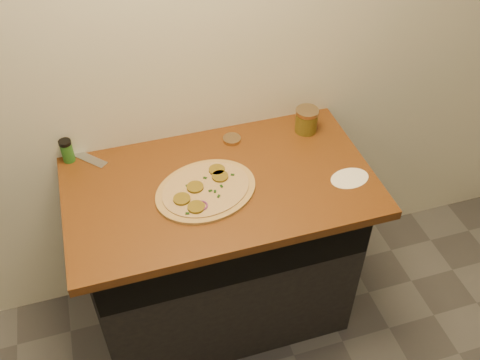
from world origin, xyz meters
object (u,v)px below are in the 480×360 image
object	(u,v)px
pizza	(206,190)
chefs_knife	(70,150)
salsa_jar	(306,120)
spice_shaker	(67,151)

from	to	relation	value
pizza	chefs_knife	xyz separation A→B (m)	(-0.48, 0.40, -0.00)
salsa_jar	spice_shaker	xyz separation A→B (m)	(-0.99, 0.09, -0.00)
chefs_knife	spice_shaker	xyz separation A→B (m)	(-0.01, -0.06, 0.04)
chefs_knife	spice_shaker	size ratio (longest dim) A/B	2.50
chefs_knife	salsa_jar	xyz separation A→B (m)	(0.98, -0.15, 0.05)
salsa_jar	chefs_knife	bearing A→B (deg)	171.27
chefs_knife	spice_shaker	bearing A→B (deg)	-97.88
chefs_knife	salsa_jar	distance (m)	1.00
pizza	chefs_knife	bearing A→B (deg)	140.29
chefs_knife	spice_shaker	distance (m)	0.07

